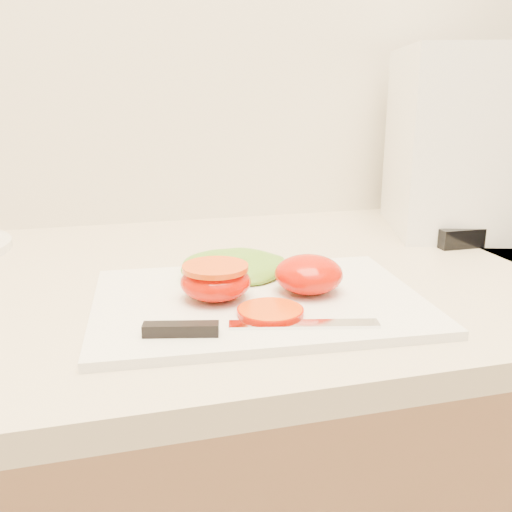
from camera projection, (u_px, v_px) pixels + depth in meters
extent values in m
cube|color=#C6B49A|center=(381.00, 269.00, 0.82)|extent=(3.92, 0.65, 0.03)
cube|color=white|center=(258.00, 301.00, 0.64)|extent=(0.38, 0.29, 0.01)
ellipsoid|color=red|center=(309.00, 274.00, 0.65)|extent=(0.08, 0.08, 0.04)
ellipsoid|color=red|center=(216.00, 282.00, 0.63)|extent=(0.08, 0.08, 0.04)
cylinder|color=red|center=(215.00, 268.00, 0.62)|extent=(0.07, 0.07, 0.01)
cylinder|color=#F15F0E|center=(270.00, 312.00, 0.59)|extent=(0.07, 0.07, 0.01)
ellipsoid|color=#6EAB2D|center=(235.00, 267.00, 0.70)|extent=(0.14, 0.10, 0.03)
cube|color=silver|center=(304.00, 324.00, 0.56)|extent=(0.15, 0.05, 0.00)
cube|color=black|center=(181.00, 329.00, 0.54)|extent=(0.07, 0.03, 0.01)
cube|color=white|center=(458.00, 142.00, 0.95)|extent=(0.27, 0.30, 0.30)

